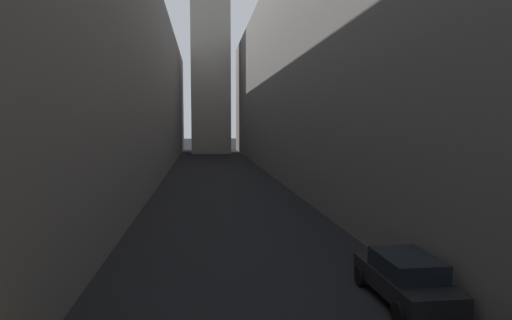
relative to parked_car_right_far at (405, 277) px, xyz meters
name	(u,v)px	position (x,y,z in m)	size (l,w,h in m)	color
ground_plane	(222,187)	(-4.40, 25.45, -0.78)	(264.00, 264.00, 0.00)	black
building_block_left	(85,80)	(-16.01, 27.45, 8.43)	(12.23, 108.00, 18.42)	slate
building_block_right	(366,70)	(9.09, 27.45, 9.66)	(15.97, 108.00, 20.86)	slate
parked_car_right_far	(405,277)	(0.00, 0.00, 0.00)	(1.90, 4.28, 1.48)	black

